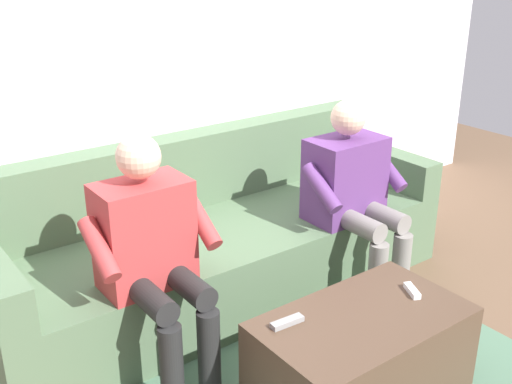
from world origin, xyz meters
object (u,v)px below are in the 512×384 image
object	(u,v)px
remote_gray	(287,322)
remote_white	(412,291)
person_right_seated	(152,248)
person_left_seated	(353,188)
couch	(217,243)
coffee_table	(361,356)

from	to	relation	value
remote_gray	remote_white	size ratio (longest dim) A/B	1.24
person_right_seated	remote_gray	distance (m)	0.65
person_left_seated	couch	bearing A→B (deg)	-34.74
person_right_seated	remote_gray	xyz separation A→B (m)	(-0.31, 0.54, -0.21)
person_left_seated	person_right_seated	world-z (taller)	person_right_seated
remote_white	couch	bearing A→B (deg)	-138.57
coffee_table	person_left_seated	xyz separation A→B (m)	(-0.60, -0.69, 0.40)
couch	remote_white	distance (m)	1.15
coffee_table	person_right_seated	bearing A→B (deg)	-48.26
person_left_seated	person_right_seated	bearing A→B (deg)	0.59
coffee_table	person_right_seated	size ratio (longest dim) A/B	0.81
person_right_seated	remote_white	distance (m)	1.15
couch	person_left_seated	xyz separation A→B (m)	(-0.60, 0.42, 0.32)
person_left_seated	remote_white	world-z (taller)	person_left_seated
person_right_seated	coffee_table	bearing A→B (deg)	131.74
couch	remote_white	xyz separation A→B (m)	(-0.30, 1.11, 0.12)
couch	remote_gray	world-z (taller)	couch
couch	person_right_seated	world-z (taller)	person_right_seated
coffee_table	remote_gray	bearing A→B (deg)	-25.78
person_left_seated	remote_white	bearing A→B (deg)	66.12
couch	remote_white	bearing A→B (deg)	105.14
person_left_seated	remote_white	size ratio (longest dim) A/B	9.20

